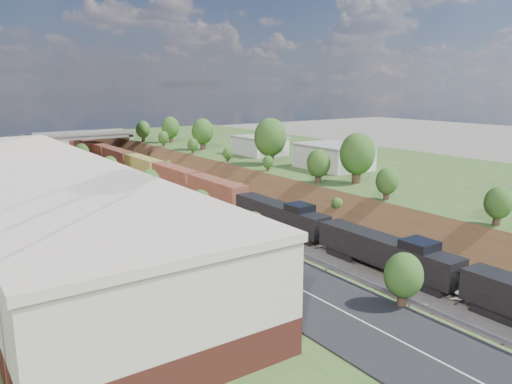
# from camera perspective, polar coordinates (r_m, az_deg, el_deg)

# --- Properties ---
(platform_right) EXTENTS (44.00, 180.00, 5.00)m
(platform_right) POSITION_cam_1_polar(r_m,az_deg,el_deg) (102.13, 9.56, 2.41)
(platform_right) COLOR #325824
(platform_right) RESTS_ON ground
(embankment_left) EXTENTS (10.00, 180.00, 10.00)m
(embankment_left) POSITION_cam_1_polar(r_m,az_deg,el_deg) (79.23, -14.11, -2.47)
(embankment_left) COLOR brown
(embankment_left) RESTS_ON ground
(embankment_right) EXTENTS (10.00, 180.00, 10.00)m
(embankment_right) POSITION_cam_1_polar(r_m,az_deg,el_deg) (88.97, -0.76, -0.51)
(embankment_right) COLOR brown
(embankment_right) RESTS_ON ground
(rail_left_track) EXTENTS (1.58, 180.00, 0.18)m
(rail_left_track) POSITION_cam_1_polar(r_m,az_deg,el_deg) (82.37, -8.65, -1.62)
(rail_left_track) COLOR gray
(rail_left_track) RESTS_ON ground
(rail_right_track) EXTENTS (1.58, 180.00, 0.18)m
(rail_right_track) POSITION_cam_1_polar(r_m,az_deg,el_deg) (84.69, -5.49, -1.15)
(rail_right_track) COLOR gray
(rail_right_track) RESTS_ON ground
(road) EXTENTS (8.00, 180.00, 0.10)m
(road) POSITION_cam_1_polar(r_m,az_deg,el_deg) (76.74, -17.45, 0.73)
(road) COLOR black
(road) RESTS_ON platform_left
(guardrail) EXTENTS (0.10, 171.00, 0.70)m
(guardrail) POSITION_cam_1_polar(r_m,az_deg,el_deg) (77.73, -14.55, 1.42)
(guardrail) COLOR #99999E
(guardrail) RESTS_ON platform_left
(commercial_building) EXTENTS (14.30, 62.30, 7.00)m
(commercial_building) POSITION_cam_1_polar(r_m,az_deg,el_deg) (52.19, -23.53, -1.06)
(commercial_building) COLOR brown
(commercial_building) RESTS_ON platform_left
(overpass) EXTENTS (24.50, 8.30, 7.40)m
(overpass) POSITION_cam_1_polar(r_m,az_deg,el_deg) (140.00, -19.01, 5.53)
(overpass) COLOR gray
(overpass) RESTS_ON ground
(white_building_near) EXTENTS (9.00, 12.00, 4.00)m
(white_building_near) POSITION_cam_1_polar(r_m,az_deg,el_deg) (89.23, 8.82, 3.96)
(white_building_near) COLOR silver
(white_building_near) RESTS_ON platform_right
(white_building_far) EXTENTS (8.00, 10.00, 3.60)m
(white_building_far) POSITION_cam_1_polar(r_m,az_deg,el_deg) (105.90, 0.42, 5.27)
(white_building_far) COLOR silver
(white_building_far) RESTS_ON platform_right
(tree_right_large) EXTENTS (5.25, 5.25, 7.61)m
(tree_right_large) POSITION_cam_1_polar(r_m,az_deg,el_deg) (75.93, 11.50, 4.25)
(tree_right_large) COLOR #473323
(tree_right_large) RESTS_ON platform_right
(tree_left_crest) EXTENTS (2.45, 2.45, 3.55)m
(tree_left_crest) POSITION_cam_1_polar(r_m,az_deg,el_deg) (42.87, 3.65, -4.81)
(tree_left_crest) COLOR #473323
(tree_left_crest) RESTS_ON platform_left
(freight_train) EXTENTS (2.92, 149.22, 4.55)m
(freight_train) POSITION_cam_1_polar(r_m,az_deg,el_deg) (94.40, -8.99, 1.65)
(freight_train) COLOR black
(freight_train) RESTS_ON ground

